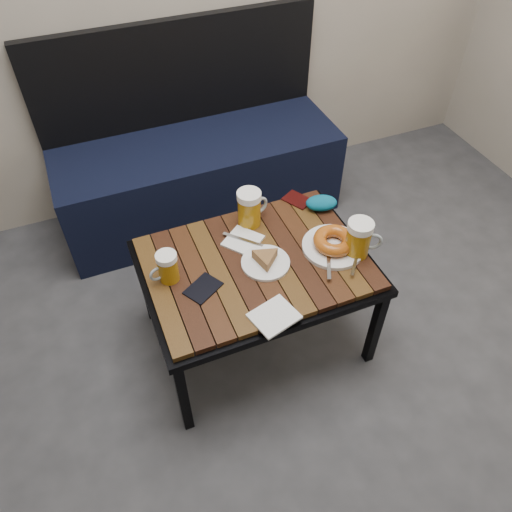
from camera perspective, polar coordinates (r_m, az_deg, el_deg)
name	(u,v)px	position (r m, az deg, el deg)	size (l,w,h in m)	color
bench	(198,169)	(2.62, -6.65, 9.82)	(1.40, 0.50, 0.95)	black
cafe_table	(256,269)	(1.87, 0.00, -1.54)	(0.84, 0.62, 0.47)	black
beer_mug_left	(167,267)	(1.76, -10.11, -1.26)	(0.11, 0.08, 0.12)	#9D6B0C
beer_mug_centre	(250,208)	(1.94, -0.72, 5.52)	(0.14, 0.11, 0.15)	#9D6B0C
beer_mug_right	(359,239)	(1.85, 11.71, 1.96)	(0.15, 0.12, 0.15)	#9D6B0C
plate_pie	(266,260)	(1.81, 1.10, -0.48)	(0.18, 0.18, 0.05)	white
plate_bagel	(334,243)	(1.89, 8.88, 1.46)	(0.27, 0.28, 0.06)	white
napkin_left	(243,241)	(1.91, -1.51, 1.77)	(0.18, 0.18, 0.01)	white
napkin_right	(274,316)	(1.67, 2.09, -6.90)	(0.17, 0.16, 0.01)	white
passport_navy	(203,288)	(1.76, -6.06, -3.69)	(0.09, 0.12, 0.01)	black
passport_burgundy	(297,200)	(2.10, 4.74, 6.43)	(0.08, 0.11, 0.01)	black
knit_pouch	(321,203)	(2.05, 7.48, 6.03)	(0.13, 0.08, 0.06)	#044D7A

